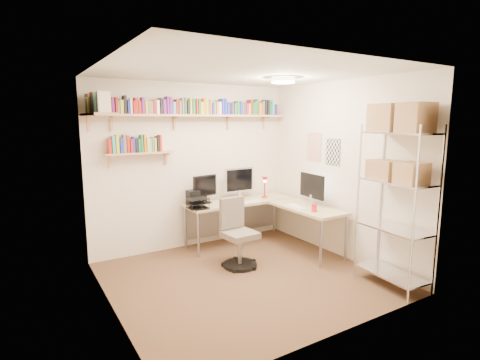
# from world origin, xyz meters

# --- Properties ---
(ground) EXTENTS (3.20, 3.20, 0.00)m
(ground) POSITION_xyz_m (0.00, 0.00, 0.00)
(ground) COLOR #4C3720
(ground) RESTS_ON ground
(room_shell) EXTENTS (3.24, 3.04, 2.52)m
(room_shell) POSITION_xyz_m (0.00, 0.00, 1.55)
(room_shell) COLOR beige
(room_shell) RESTS_ON ground
(wall_shelves) EXTENTS (3.12, 1.09, 0.80)m
(wall_shelves) POSITION_xyz_m (-0.44, 1.29, 2.02)
(wall_shelves) COLOR tan
(wall_shelves) RESTS_ON ground
(corner_desk) EXTENTS (1.85, 1.77, 1.20)m
(corner_desk) POSITION_xyz_m (0.69, 0.95, 0.69)
(corner_desk) COLOR #C6B781
(corner_desk) RESTS_ON ground
(office_chair) EXTENTS (0.48, 0.49, 0.92)m
(office_chair) POSITION_xyz_m (0.13, 0.39, 0.39)
(office_chair) COLOR black
(office_chair) RESTS_ON ground
(wire_rack) EXTENTS (0.48, 0.86, 2.14)m
(wire_rack) POSITION_xyz_m (1.36, -1.08, 1.59)
(wire_rack) COLOR silver
(wire_rack) RESTS_ON ground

